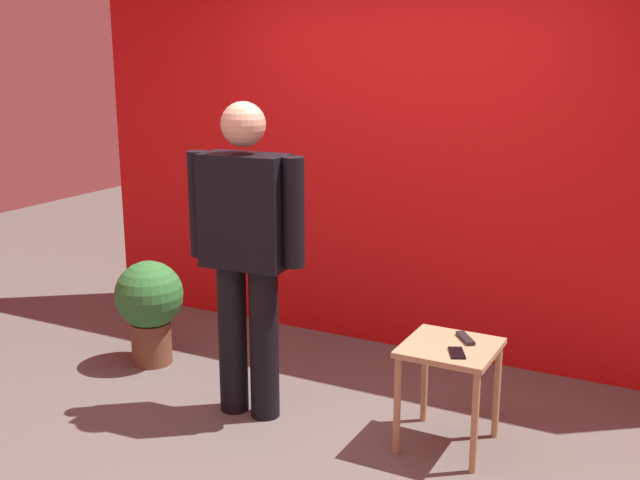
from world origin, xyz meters
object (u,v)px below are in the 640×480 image
at_px(side_table, 450,363).
at_px(tv_remote, 465,338).
at_px(standing_person, 246,245).
at_px(cell_phone, 457,353).
at_px(potted_plant, 150,303).

bearing_deg(side_table, tv_remote, 65.70).
bearing_deg(tv_remote, standing_person, 154.93).
relative_size(side_table, tv_remote, 3.26).
distance_m(side_table, cell_phone, 0.16).
xyz_separation_m(side_table, tv_remote, (0.05, 0.10, 0.11)).
bearing_deg(standing_person, side_table, 8.10).
bearing_deg(potted_plant, standing_person, -17.86).
bearing_deg(standing_person, cell_phone, 3.00).
bearing_deg(cell_phone, tv_remote, 69.52).
distance_m(tv_remote, potted_plant, 2.12).
distance_m(cell_phone, potted_plant, 2.15).
distance_m(standing_person, tv_remote, 1.26).
relative_size(standing_person, tv_remote, 10.27).
xyz_separation_m(cell_phone, potted_plant, (-2.13, 0.25, -0.15)).
xyz_separation_m(cell_phone, tv_remote, (-0.02, 0.20, 0.01)).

